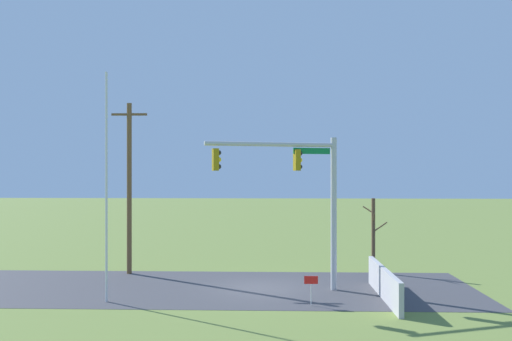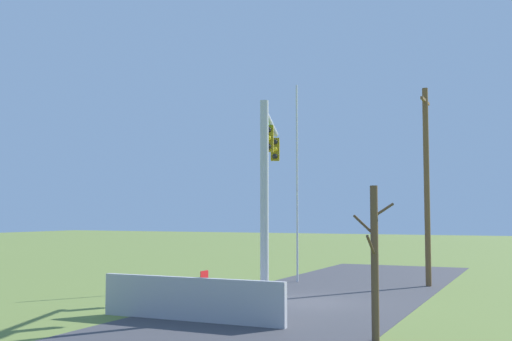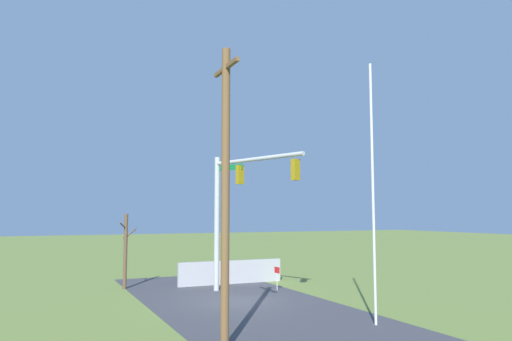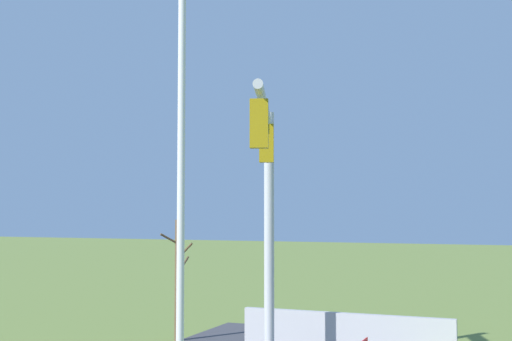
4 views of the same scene
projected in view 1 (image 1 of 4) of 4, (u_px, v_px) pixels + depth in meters
The scene contains 9 objects.
ground_plane at pixel (261, 288), 25.03m from camera, with size 160.00×160.00×0.00m, color olive.
road_surface at pixel (176, 288), 25.16m from camera, with size 28.00×8.00×0.01m, color #3D3D42.
sidewalk_corner at pixel (355, 290), 24.64m from camera, with size 6.00×6.00×0.01m, color #B7B5AD.
retaining_fence at pixel (384, 283), 22.99m from camera, with size 0.20×6.30×1.33m, color #A8A8AD.
signal_mast at pixel (303, 185), 24.21m from camera, with size 5.92×2.22×7.05m.
flagpole at pixel (106, 187), 22.44m from camera, with size 0.10×0.10×9.67m, color silver.
utility_pole at pixel (129, 185), 28.56m from camera, with size 1.90×0.26×9.12m.
bare_tree at pixel (373, 234), 28.86m from camera, with size 1.27×1.02×4.02m.
open_sign at pixel (311, 284), 21.77m from camera, with size 0.56×0.04×1.22m.
Camera 1 is at (0.60, -25.02, 5.54)m, focal length 37.52 mm.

